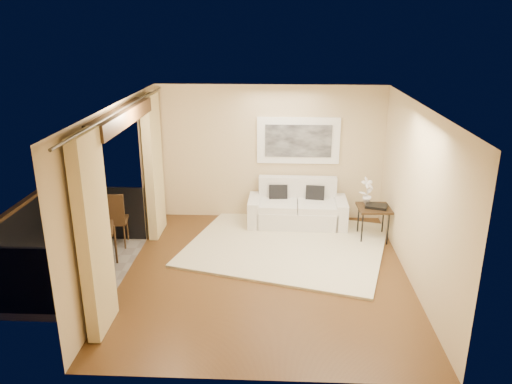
# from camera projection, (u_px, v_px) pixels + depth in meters

# --- Properties ---
(floor) EXTENTS (5.00, 5.00, 0.00)m
(floor) POSITION_uv_depth(u_px,v_px,m) (266.00, 274.00, 8.00)
(floor) COLOR #563719
(floor) RESTS_ON ground
(room_shell) EXTENTS (5.00, 6.40, 5.00)m
(room_shell) POSITION_uv_depth(u_px,v_px,m) (121.00, 117.00, 7.27)
(room_shell) COLOR white
(room_shell) RESTS_ON ground
(balcony) EXTENTS (1.81, 2.60, 1.17)m
(balcony) POSITION_uv_depth(u_px,v_px,m) (63.00, 260.00, 8.08)
(balcony) COLOR #605B56
(balcony) RESTS_ON ground
(curtains) EXTENTS (0.16, 4.80, 2.64)m
(curtains) POSITION_uv_depth(u_px,v_px,m) (129.00, 194.00, 7.65)
(curtains) COLOR #D4BF82
(curtains) RESTS_ON ground
(artwork) EXTENTS (1.62, 0.07, 0.92)m
(artwork) POSITION_uv_depth(u_px,v_px,m) (298.00, 141.00, 9.77)
(artwork) COLOR white
(artwork) RESTS_ON room_shell
(rug) EXTENTS (4.02, 3.72, 0.04)m
(rug) POSITION_uv_depth(u_px,v_px,m) (287.00, 244.00, 9.02)
(rug) COLOR beige
(rug) RESTS_ON floor
(sofa) EXTENTS (1.92, 0.86, 0.92)m
(sofa) POSITION_uv_depth(u_px,v_px,m) (297.00, 209.00, 9.84)
(sofa) COLOR silver
(sofa) RESTS_ON floor
(side_table) EXTENTS (0.60, 0.60, 0.63)m
(side_table) POSITION_uv_depth(u_px,v_px,m) (374.00, 210.00, 9.11)
(side_table) COLOR #332011
(side_table) RESTS_ON floor
(tray) EXTENTS (0.45, 0.38, 0.05)m
(tray) POSITION_uv_depth(u_px,v_px,m) (376.00, 206.00, 9.06)
(tray) COLOR black
(tray) RESTS_ON side_table
(orchid) EXTENTS (0.33, 0.30, 0.51)m
(orchid) POSITION_uv_depth(u_px,v_px,m) (367.00, 191.00, 9.15)
(orchid) COLOR white
(orchid) RESTS_ON side_table
(bistro_table) EXTENTS (0.78, 0.78, 0.73)m
(bistro_table) POSITION_uv_depth(u_px,v_px,m) (93.00, 233.00, 7.93)
(bistro_table) COLOR #332011
(bistro_table) RESTS_ON balcony
(balcony_chair_far) EXTENTS (0.50, 0.51, 1.03)m
(balcony_chair_far) POSITION_uv_depth(u_px,v_px,m) (113.00, 216.00, 8.76)
(balcony_chair_far) COLOR #332011
(balcony_chair_far) RESTS_ON balcony
(balcony_chair_near) EXTENTS (0.42, 0.43, 0.91)m
(balcony_chair_near) POSITION_uv_depth(u_px,v_px,m) (58.00, 245.00, 7.81)
(balcony_chair_near) COLOR #332011
(balcony_chair_near) RESTS_ON balcony
(ice_bucket) EXTENTS (0.18, 0.18, 0.20)m
(ice_bucket) POSITION_uv_depth(u_px,v_px,m) (83.00, 219.00, 8.00)
(ice_bucket) COLOR silver
(ice_bucket) RESTS_ON bistro_table
(candle) EXTENTS (0.06, 0.06, 0.07)m
(candle) POSITION_uv_depth(u_px,v_px,m) (100.00, 223.00, 8.02)
(candle) COLOR #FC2316
(candle) RESTS_ON bistro_table
(vase) EXTENTS (0.04, 0.04, 0.18)m
(vase) POSITION_uv_depth(u_px,v_px,m) (86.00, 227.00, 7.71)
(vase) COLOR silver
(vase) RESTS_ON bistro_table
(glass_a) EXTENTS (0.06, 0.06, 0.12)m
(glass_a) POSITION_uv_depth(u_px,v_px,m) (98.00, 226.00, 7.83)
(glass_a) COLOR silver
(glass_a) RESTS_ON bistro_table
(glass_b) EXTENTS (0.06, 0.06, 0.12)m
(glass_b) POSITION_uv_depth(u_px,v_px,m) (104.00, 224.00, 7.93)
(glass_b) COLOR silver
(glass_b) RESTS_ON bistro_table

